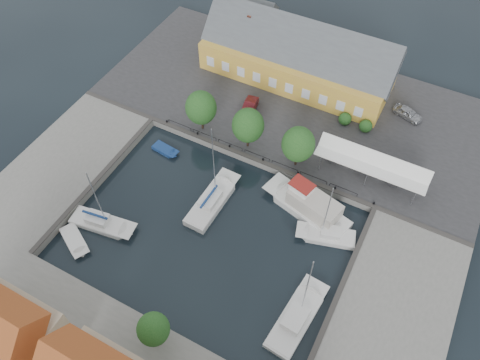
# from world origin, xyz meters

# --- Properties ---
(ground) EXTENTS (140.00, 140.00, 0.00)m
(ground) POSITION_xyz_m (0.00, 0.00, 0.00)
(ground) COLOR black
(ground) RESTS_ON ground
(north_quay) EXTENTS (56.00, 26.00, 1.00)m
(north_quay) POSITION_xyz_m (0.00, 23.00, 0.50)
(north_quay) COLOR #2D2D30
(north_quay) RESTS_ON ground
(west_quay) EXTENTS (12.00, 24.00, 1.00)m
(west_quay) POSITION_xyz_m (-22.00, -2.00, 0.50)
(west_quay) COLOR slate
(west_quay) RESTS_ON ground
(east_quay) EXTENTS (12.00, 24.00, 1.00)m
(east_quay) POSITION_xyz_m (22.00, -2.00, 0.50)
(east_quay) COLOR slate
(east_quay) RESTS_ON ground
(quay_edge_fittings) EXTENTS (56.00, 24.72, 0.40)m
(quay_edge_fittings) POSITION_xyz_m (0.02, 4.75, 1.06)
(quay_edge_fittings) COLOR #383533
(quay_edge_fittings) RESTS_ON north_quay
(warehouse) EXTENTS (28.56, 14.00, 9.55)m
(warehouse) POSITION_xyz_m (-2.60, 28.36, 4.43)
(warehouse) COLOR gold
(warehouse) RESTS_ON north_quay
(tent_canopy) EXTENTS (14.00, 4.00, 2.83)m
(tent_canopy) POSITION_xyz_m (14.00, 14.50, 3.68)
(tent_canopy) COLOR white
(tent_canopy) RESTS_ON north_quay
(quay_trees) EXTENTS (18.20, 4.20, 6.30)m
(quay_trees) POSITION_xyz_m (-2.00, 12.00, 4.88)
(quay_trees) COLOR black
(quay_trees) RESTS_ON north_quay
(car_silver) EXTENTS (4.59, 2.92, 1.46)m
(car_silver) POSITION_xyz_m (15.45, 27.39, 1.73)
(car_silver) COLOR #A0A2A7
(car_silver) RESTS_ON north_quay
(car_red) EXTENTS (2.40, 4.87, 1.54)m
(car_red) POSITION_xyz_m (-4.78, 17.85, 1.77)
(car_red) COLOR maroon
(car_red) RESTS_ON north_quay
(center_sailboat) EXTENTS (3.07, 9.65, 13.02)m
(center_sailboat) POSITION_xyz_m (-1.90, 2.14, 0.36)
(center_sailboat) COLOR white
(center_sailboat) RESTS_ON ground
(trawler) EXTENTS (11.94, 6.19, 5.00)m
(trawler) POSITION_xyz_m (9.23, 6.60, 1.02)
(trawler) COLOR white
(trawler) RESTS_ON ground
(east_boat_a) EXTENTS (7.30, 4.17, 10.13)m
(east_boat_a) POSITION_xyz_m (12.55, 4.21, 0.26)
(east_boat_a) COLOR white
(east_boat_a) RESTS_ON ground
(east_boat_c) EXTENTS (3.79, 9.64, 11.89)m
(east_boat_c) POSITION_xyz_m (13.35, -6.68, 0.26)
(east_boat_c) COLOR white
(east_boat_c) RESTS_ON ground
(west_boat_d) EXTENTS (8.45, 3.64, 11.01)m
(west_boat_d) POSITION_xyz_m (-12.07, -6.79, 0.27)
(west_boat_d) COLOR white
(west_boat_d) RESTS_ON ground
(launch_sw) EXTENTS (5.26, 3.97, 0.98)m
(launch_sw) POSITION_xyz_m (-13.47, -10.13, 0.09)
(launch_sw) COLOR white
(launch_sw) RESTS_ON ground
(launch_nw) EXTENTS (3.95, 1.94, 0.88)m
(launch_nw) POSITION_xyz_m (-11.90, 6.73, 0.09)
(launch_nw) COLOR navy
(launch_nw) RESTS_ON ground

